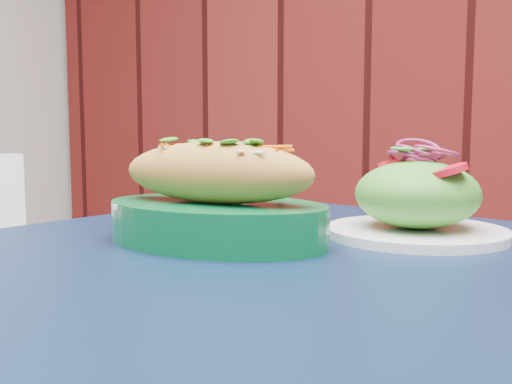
% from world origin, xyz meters
% --- Properties ---
extents(cafe_table, '(0.95, 0.95, 0.75)m').
position_xyz_m(cafe_table, '(-0.37, 1.24, 0.66)').
color(cafe_table, black).
rests_on(cafe_table, ground).
extents(banh_mi_basket, '(0.29, 0.19, 0.13)m').
position_xyz_m(banh_mi_basket, '(-0.46, 1.24, 0.80)').
color(banh_mi_basket, '#055A2C').
rests_on(banh_mi_basket, cafe_table).
extents(salad_plate, '(0.23, 0.23, 0.12)m').
position_xyz_m(salad_plate, '(-0.25, 1.40, 0.80)').
color(salad_plate, white).
rests_on(salad_plate, cafe_table).
extents(water_glass, '(0.07, 0.07, 0.12)m').
position_xyz_m(water_glass, '(-0.57, 1.45, 0.81)').
color(water_glass, silver).
rests_on(water_glass, cafe_table).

